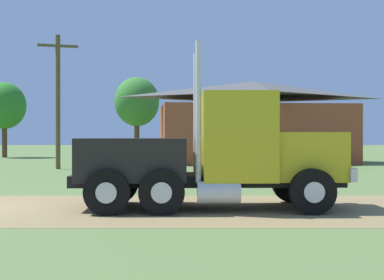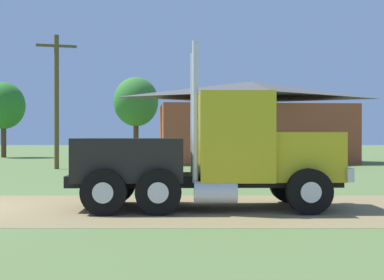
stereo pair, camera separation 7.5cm
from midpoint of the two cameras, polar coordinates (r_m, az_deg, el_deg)
truck_foreground_white at (r=13.55m, az=2.53°, el=-1.64°), size 6.85×2.83×4.05m
shed_building at (r=37.63m, az=6.67°, el=1.76°), size 13.94×9.28×5.64m
utility_pole_near at (r=30.90m, az=-13.79°, el=4.37°), size 2.16×0.73×7.44m
tree_left at (r=49.15m, az=-19.00°, el=3.42°), size 3.66×3.66×6.48m
tree_mid at (r=45.93m, az=-5.62°, el=4.02°), size 3.78×3.78×6.84m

